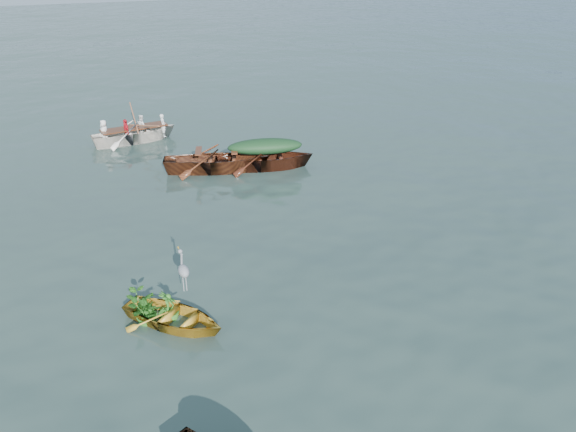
% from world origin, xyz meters
% --- Properties ---
extents(ground, '(140.00, 140.00, 0.00)m').
position_xyz_m(ground, '(0.00, 0.00, 0.00)').
color(ground, '#32463E').
rests_on(ground, ground).
extents(yellow_dinghy, '(2.77, 2.86, 0.73)m').
position_xyz_m(yellow_dinghy, '(-3.70, -1.30, 0.00)').
color(yellow_dinghy, gold).
rests_on(yellow_dinghy, ground).
extents(green_tarp_boat, '(4.84, 2.53, 1.10)m').
position_xyz_m(green_tarp_boat, '(1.19, 6.16, 0.00)').
color(green_tarp_boat, '#4D1F12').
rests_on(green_tarp_boat, ground).
extents(open_wooden_boat, '(5.18, 2.99, 1.19)m').
position_xyz_m(open_wooden_boat, '(-0.40, 6.57, 0.00)').
color(open_wooden_boat, brown).
rests_on(open_wooden_boat, ground).
extents(rowed_boat, '(4.69, 1.88, 1.10)m').
position_xyz_m(rowed_boat, '(-2.43, 10.80, 0.00)').
color(rowed_boat, white).
rests_on(rowed_boat, ground).
extents(green_tarp_cover, '(2.66, 1.39, 0.52)m').
position_xyz_m(green_tarp_cover, '(1.19, 6.16, 0.81)').
color(green_tarp_cover, '#153318').
rests_on(green_tarp_cover, green_tarp_boat).
extents(thwart_benches, '(2.64, 1.64, 0.04)m').
position_xyz_m(thwart_benches, '(-0.40, 6.57, 0.62)').
color(thwart_benches, '#542613').
rests_on(thwart_benches, open_wooden_boat).
extents(heron, '(0.48, 0.48, 0.92)m').
position_xyz_m(heron, '(-3.32, -0.89, 0.82)').
color(heron, gray).
rests_on(heron, yellow_dinghy).
extents(dinghy_weeds, '(1.12, 1.14, 0.60)m').
position_xyz_m(dinghy_weeds, '(-4.05, -0.88, 0.66)').
color(dinghy_weeds, '#336D1C').
rests_on(dinghy_weeds, yellow_dinghy).
extents(rowers, '(3.31, 1.59, 0.76)m').
position_xyz_m(rowers, '(-2.43, 10.80, 0.93)').
color(rowers, silver).
rests_on(rowers, rowed_boat).
extents(oars, '(0.89, 2.65, 0.06)m').
position_xyz_m(oars, '(-2.43, 10.80, 0.58)').
color(oars, '#A6633F').
rests_on(oars, rowed_boat).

